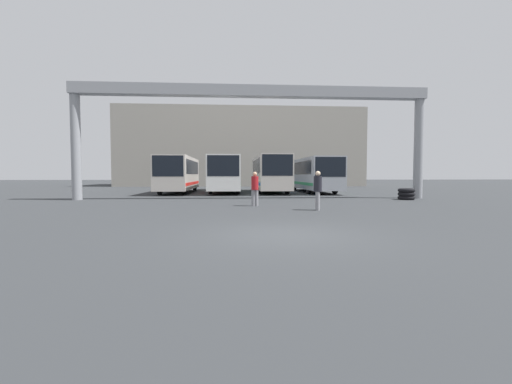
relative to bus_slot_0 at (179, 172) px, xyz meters
The scene contains 10 objects.
ground_plane 22.72m from the bus_slot_0, 74.41° to the right, with size 200.00×200.00×0.00m, color #2D3033.
building_backdrop 22.76m from the bus_slot_0, 74.27° to the left, with size 34.58×12.00×10.95m.
overhead_gantry 11.19m from the bus_slot_0, 54.07° to the right, with size 22.95×0.80×7.33m.
bus_slot_0 is the anchor object (origin of this frame).
bus_slot_1 4.18m from the bus_slot_0, 13.57° to the left, with size 2.62×12.39×3.15m.
bus_slot_2 8.12m from the bus_slot_0, ahead, with size 2.57×10.39×3.23m.
bus_slot_3 12.19m from the bus_slot_0, ahead, with size 2.60×11.59×3.05m.
pedestrian_far_center 14.62m from the bus_slot_0, 66.32° to the right, with size 0.36×0.36×1.74m.
pedestrian_near_left 17.85m from the bus_slot_0, 61.38° to the right, with size 0.37×0.37×1.76m.
tire_stack 18.59m from the bus_slot_0, 31.23° to the right, with size 1.04×1.04×0.72m.
Camera 1 is at (-1.38, -8.91, 1.59)m, focal length 24.00 mm.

